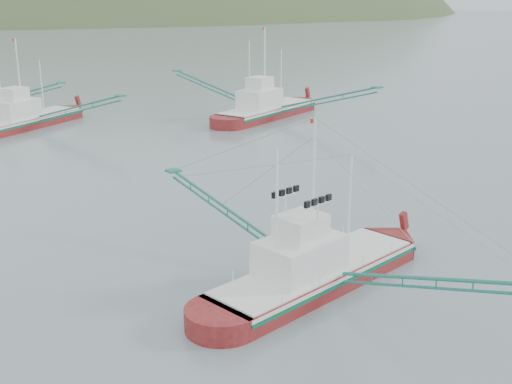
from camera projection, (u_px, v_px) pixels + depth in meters
ground at (328, 275)px, 33.97m from camera, size 1200.00×1200.00×0.00m
main_boat at (314, 261)px, 32.25m from camera, size 13.09×23.18×9.40m
bg_boat_far at (25, 108)px, 71.87m from camera, size 15.56×24.60×10.59m
bg_boat_right at (266, 100)px, 77.64m from camera, size 16.35×27.99×11.59m
headland_right at (148, 15)px, 497.43m from camera, size 684.00×432.00×306.00m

